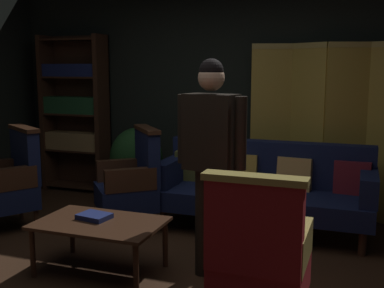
{
  "coord_description": "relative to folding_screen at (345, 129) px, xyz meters",
  "views": [
    {
      "loc": [
        1.44,
        -3.2,
        1.64
      ],
      "look_at": [
        0.0,
        0.8,
        0.95
      ],
      "focal_mm": 44.52,
      "sensor_mm": 36.0,
      "label": 1
    }
  ],
  "objects": [
    {
      "name": "armchair_wing_right",
      "position": [
        -3.17,
        -1.5,
        -0.5
      ],
      "size": [
        0.8,
        0.8,
        1.04
      ],
      "color": "#382114",
      "rests_on": "ground_plane"
    },
    {
      "name": "armchair_wing_left",
      "position": [
        -2.0,
        -1.1,
        -0.5
      ],
      "size": [
        0.81,
        0.81,
        1.04
      ],
      "color": "#382114",
      "rests_on": "ground_plane"
    },
    {
      "name": "potted_plant",
      "position": [
        -2.35,
        -0.28,
        -0.45
      ],
      "size": [
        0.63,
        0.63,
        0.93
      ],
      "color": "brown",
      "rests_on": "ground_plane"
    },
    {
      "name": "folding_screen",
      "position": [
        0.0,
        0.0,
        0.0
      ],
      "size": [
        2.09,
        0.37,
        1.9
      ],
      "color": "#B29338",
      "rests_on": "ground_plane"
    },
    {
      "name": "book_navy_cloth",
      "position": [
        -1.84,
        -2.08,
        -0.54
      ],
      "size": [
        0.28,
        0.22,
        0.04
      ],
      "primitive_type": "cube",
      "rotation": [
        0.0,
        0.0,
        -0.15
      ],
      "color": "navy",
      "rests_on": "coffee_table"
    },
    {
      "name": "back_wall",
      "position": [
        -1.27,
        0.34,
        0.41
      ],
      "size": [
        7.2,
        0.1,
        2.8
      ],
      "primitive_type": "cube",
      "color": "black",
      "rests_on": "ground_plane"
    },
    {
      "name": "ground_plane",
      "position": [
        -1.27,
        -2.11,
        -0.99
      ],
      "size": [
        10.0,
        10.0,
        0.0
      ],
      "primitive_type": "plane",
      "color": "#331E11"
    },
    {
      "name": "armchair_gilt_accent",
      "position": [
        -0.38,
        -2.58,
        -0.5
      ],
      "size": [
        0.6,
        0.58,
        1.04
      ],
      "color": "tan",
      "rests_on": "ground_plane"
    },
    {
      "name": "standing_figure",
      "position": [
        -0.91,
        -1.91,
        0.04
      ],
      "size": [
        0.58,
        0.29,
        1.7
      ],
      "color": "black",
      "rests_on": "ground_plane"
    },
    {
      "name": "velvet_couch",
      "position": [
        -0.72,
        -0.65,
        -0.53
      ],
      "size": [
        2.12,
        0.78,
        0.88
      ],
      "color": "#382114",
      "rests_on": "ground_plane"
    },
    {
      "name": "coffee_table",
      "position": [
        -1.76,
        -2.13,
        -0.61
      ],
      "size": [
        1.0,
        0.64,
        0.42
      ],
      "color": "#382114",
      "rests_on": "ground_plane"
    },
    {
      "name": "bookshelf",
      "position": [
        -3.42,
        0.08,
        0.07
      ],
      "size": [
        0.9,
        0.32,
        2.05
      ],
      "color": "#382114",
      "rests_on": "ground_plane"
    }
  ]
}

